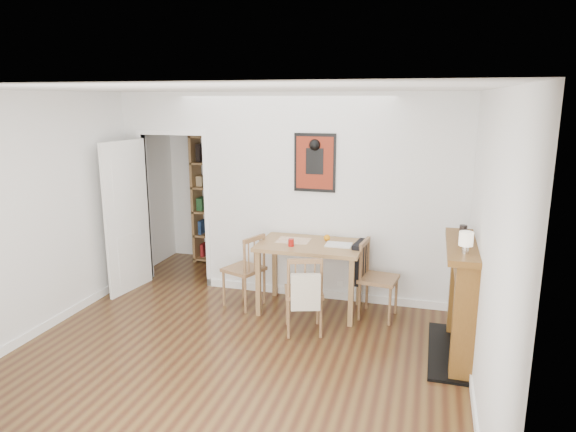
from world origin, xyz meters
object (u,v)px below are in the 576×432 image
(dining_table, at_px, (310,252))
(orange_fruit, at_px, (327,238))
(red_glass, at_px, (291,243))
(chair_left, at_px, (244,270))
(fireplace, at_px, (463,297))
(mantel_lamp, at_px, (466,240))
(notebook, at_px, (339,245))
(ceramic_jar_a, at_px, (466,236))
(ceramic_jar_b, at_px, (463,230))
(chair_front, at_px, (304,293))
(bookshelf, at_px, (220,200))
(chair_right, at_px, (377,278))

(dining_table, relative_size, orange_fruit, 15.55)
(dining_table, bearing_deg, red_glass, -138.33)
(dining_table, height_order, chair_left, chair_left)
(fireplace, bearing_deg, mantel_lamp, -96.17)
(notebook, bearing_deg, mantel_lamp, -37.60)
(chair_left, xyz_separation_m, ceramic_jar_a, (2.52, -0.54, 0.76))
(mantel_lamp, relative_size, ceramic_jar_a, 1.74)
(notebook, height_order, ceramic_jar_a, ceramic_jar_a)
(fireplace, distance_m, notebook, 1.55)
(notebook, bearing_deg, ceramic_jar_b, -14.28)
(orange_fruit, height_order, ceramic_jar_a, ceramic_jar_a)
(chair_front, bearing_deg, red_glass, 121.35)
(chair_left, relative_size, chair_front, 1.02)
(notebook, relative_size, mantel_lamp, 1.54)
(chair_front, bearing_deg, notebook, 66.90)
(fireplace, bearing_deg, notebook, 153.36)
(red_glass, distance_m, orange_fruit, 0.49)
(red_glass, bearing_deg, mantel_lamp, -24.38)
(chair_left, height_order, bookshelf, bookshelf)
(chair_left, relative_size, red_glass, 10.44)
(chair_right, distance_m, orange_fruit, 0.76)
(mantel_lamp, bearing_deg, chair_left, 159.48)
(notebook, distance_m, ceramic_jar_a, 1.54)
(red_glass, height_order, notebook, red_glass)
(mantel_lamp, bearing_deg, chair_front, 165.68)
(chair_left, bearing_deg, fireplace, -13.20)
(chair_left, relative_size, chair_right, 0.99)
(dining_table, bearing_deg, orange_fruit, 44.77)
(notebook, bearing_deg, dining_table, -177.95)
(red_glass, bearing_deg, ceramic_jar_b, -4.86)
(dining_table, height_order, ceramic_jar_b, ceramic_jar_b)
(chair_right, distance_m, mantel_lamp, 1.57)
(chair_right, bearing_deg, notebook, -179.64)
(red_glass, distance_m, notebook, 0.56)
(chair_right, relative_size, fireplace, 0.74)
(chair_left, distance_m, red_glass, 0.76)
(ceramic_jar_a, height_order, ceramic_jar_b, ceramic_jar_a)
(ceramic_jar_a, bearing_deg, dining_table, 159.97)
(ceramic_jar_a, bearing_deg, bookshelf, 148.99)
(fireplace, bearing_deg, ceramic_jar_a, 100.08)
(fireplace, bearing_deg, chair_front, 177.61)
(mantel_lamp, bearing_deg, fireplace, 83.83)
(orange_fruit, relative_size, ceramic_jar_b, 0.81)
(chair_left, bearing_deg, mantel_lamp, -20.52)
(chair_right, bearing_deg, dining_table, -178.92)
(bookshelf, xyz_separation_m, ceramic_jar_a, (3.48, -2.09, 0.23))
(chair_right, bearing_deg, ceramic_jar_a, -35.09)
(orange_fruit, bearing_deg, fireplace, -28.57)
(fireplace, xyz_separation_m, orange_fruit, (-1.54, 0.84, 0.26))
(notebook, bearing_deg, chair_right, 0.36)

